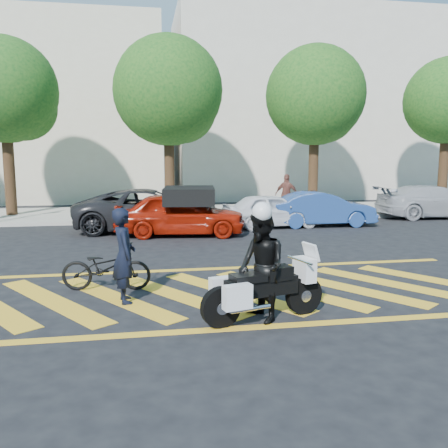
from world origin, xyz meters
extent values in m
plane|color=black|center=(0.00, 0.00, 0.00)|extent=(90.00, 90.00, 0.00)
cube|color=#9E998E|center=(0.00, 12.00, 0.07)|extent=(60.00, 5.00, 0.15)
cube|color=gold|center=(-2.80, 0.00, 0.00)|extent=(2.43, 3.21, 0.01)
cube|color=gold|center=(-1.70, 0.00, 0.00)|extent=(2.43, 3.21, 0.01)
cube|color=gold|center=(-0.60, 0.00, 0.00)|extent=(2.43, 3.21, 0.01)
cube|color=gold|center=(0.50, 0.00, 0.00)|extent=(2.43, 3.21, 0.01)
cube|color=gold|center=(1.60, 0.00, 0.00)|extent=(2.43, 3.21, 0.01)
cube|color=gold|center=(2.70, 0.00, 0.00)|extent=(2.43, 3.21, 0.01)
cube|color=gold|center=(3.80, 0.00, 0.00)|extent=(2.43, 3.21, 0.01)
cube|color=gold|center=(4.90, 0.00, 0.00)|extent=(2.43, 3.21, 0.01)
cube|color=gold|center=(0.00, -1.90, 0.00)|extent=(12.00, 0.20, 0.01)
cube|color=gold|center=(0.00, 1.90, 0.00)|extent=(12.00, 0.20, 0.01)
cube|color=beige|center=(-8.00, 21.00, 5.00)|extent=(16.00, 8.00, 10.00)
cube|color=beige|center=(9.00, 21.00, 5.50)|extent=(16.00, 8.00, 11.00)
cylinder|color=black|center=(-6.50, 12.00, 2.00)|extent=(0.44, 0.44, 4.00)
sphere|color=#134817|center=(-6.50, 12.00, 5.16)|extent=(4.20, 4.20, 4.20)
sphere|color=#134817|center=(-5.90, 12.30, 4.53)|extent=(2.73, 2.73, 2.73)
cylinder|color=black|center=(0.00, 12.00, 2.00)|extent=(0.44, 0.44, 4.00)
sphere|color=#134817|center=(0.00, 12.00, 5.26)|extent=(4.60, 4.60, 4.60)
sphere|color=#134817|center=(0.60, 12.30, 4.58)|extent=(2.99, 2.99, 2.99)
cylinder|color=black|center=(6.50, 12.00, 2.00)|extent=(0.44, 0.44, 4.00)
sphere|color=#134817|center=(6.50, 12.00, 5.21)|extent=(4.40, 4.40, 4.40)
sphere|color=#134817|center=(7.10, 12.30, 4.55)|extent=(2.86, 2.86, 2.86)
cylinder|color=black|center=(13.00, 12.00, 2.00)|extent=(0.44, 0.44, 4.00)
sphere|color=#134817|center=(13.00, 12.00, 5.10)|extent=(4.00, 4.00, 4.00)
imported|color=black|center=(-1.51, -0.28, 0.84)|extent=(0.51, 0.68, 1.69)
imported|color=black|center=(-1.89, 0.57, 0.45)|extent=(1.77, 0.81, 0.89)
cylinder|color=black|center=(-0.04, -1.81, 0.32)|extent=(0.65, 0.29, 0.63)
cylinder|color=silver|center=(-0.04, -1.81, 0.32)|extent=(0.23, 0.20, 0.19)
cylinder|color=black|center=(1.40, -1.42, 0.32)|extent=(0.65, 0.29, 0.63)
cylinder|color=silver|center=(1.40, -1.42, 0.32)|extent=(0.23, 0.20, 0.19)
cube|color=black|center=(0.64, -1.62, 0.56)|extent=(1.22, 0.55, 0.29)
cube|color=black|center=(0.91, -1.55, 0.75)|extent=(0.49, 0.39, 0.21)
cube|color=black|center=(0.40, -1.69, 0.73)|extent=(0.59, 0.45, 0.12)
cube|color=silver|center=(1.40, -1.42, 0.75)|extent=(0.31, 0.44, 0.38)
cube|color=silver|center=(0.04, -1.53, 0.53)|extent=(0.46, 0.28, 0.36)
cube|color=silver|center=(0.17, -2.01, 0.53)|extent=(0.46, 0.28, 0.36)
imported|color=black|center=(0.63, -1.61, 0.87)|extent=(0.86, 0.99, 1.74)
imported|color=#981607|center=(0.03, 6.61, 0.71)|extent=(4.32, 2.15, 1.42)
imported|color=black|center=(-0.90, 7.80, 0.72)|extent=(5.27, 2.60, 1.44)
imported|color=white|center=(3.42, 7.80, 0.61)|extent=(3.71, 1.77, 1.22)
imported|color=navy|center=(5.30, 7.80, 0.63)|extent=(3.86, 1.46, 1.26)
imported|color=#9E9FA5|center=(10.70, 9.20, 0.67)|extent=(4.69, 2.01, 1.35)
imported|color=brown|center=(4.68, 10.10, 0.98)|extent=(1.04, 0.88, 1.66)
camera|label=1|loc=(-1.16, -8.60, 2.60)|focal=38.00mm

